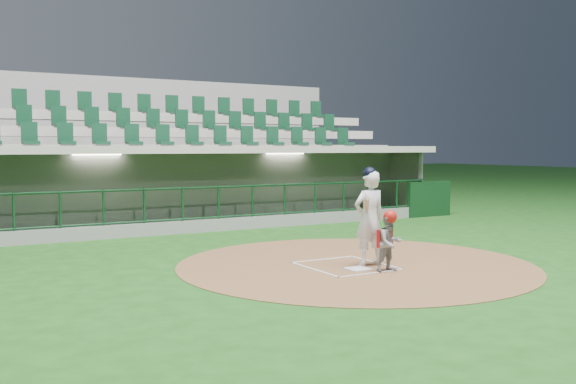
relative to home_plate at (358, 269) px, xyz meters
name	(u,v)px	position (x,y,z in m)	size (l,w,h in m)	color
ground	(337,264)	(0.00, 0.70, -0.02)	(120.00, 120.00, 0.00)	#154413
dirt_circle	(355,264)	(0.30, 0.50, -0.02)	(7.20, 7.20, 0.01)	brown
home_plate	(358,269)	(0.00, 0.00, 0.00)	(0.43, 0.43, 0.02)	silver
batter_box_chalk	(346,266)	(0.00, 0.40, 0.00)	(1.55, 1.80, 0.01)	silver
dugout_structure	(193,193)	(-0.01, 8.53, 0.94)	(16.40, 3.70, 3.00)	slate
seating_deck	(161,174)	(0.00, 11.61, 1.40)	(17.00, 6.72, 5.15)	gray
batter	(369,217)	(0.44, 0.23, 0.97)	(0.89, 0.88, 1.97)	white
catcher	(390,241)	(0.40, -0.45, 0.57)	(0.53, 0.41, 1.17)	gray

